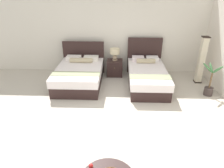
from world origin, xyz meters
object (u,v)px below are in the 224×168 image
bed_near_corner (147,75)px  potted_palm (210,85)px  floor_lamp_corner (201,60)px  table_lamp (115,53)px  loose_apple (91,166)px  bed_near_window (80,74)px  nightstand (115,68)px

bed_near_corner → potted_palm: bed_near_corner is taller
bed_near_corner → floor_lamp_corner: bearing=7.9°
table_lamp → loose_apple: (-0.25, -4.50, -0.35)m
bed_near_corner → potted_palm: 1.81m
bed_near_window → table_lamp: 1.41m
loose_apple → floor_lamp_corner: size_ratio=0.05×
nightstand → loose_apple: nightstand is taller
loose_apple → potted_palm: bearing=46.5°
floor_lamp_corner → table_lamp: bearing=169.9°
table_lamp → loose_apple: 4.52m
bed_near_window → bed_near_corner: (2.12, 0.01, -0.01)m
nightstand → bed_near_window: bearing=-146.9°
bed_near_window → nightstand: 1.31m
floor_lamp_corner → potted_palm: bearing=-89.5°
bed_near_window → bed_near_corner: bed_near_corner is taller
bed_near_corner → table_lamp: bearing=144.9°
bed_near_corner → table_lamp: (-1.03, 0.72, 0.50)m
bed_near_window → nightstand: (1.09, 0.71, -0.04)m
bed_near_window → table_lamp: bearing=33.8°
bed_near_window → nightstand: size_ratio=3.73×
bed_near_window → loose_apple: bearing=-77.3°
nightstand → bed_near_corner: bearing=-34.3°
bed_near_window → table_lamp: (1.09, 0.73, 0.50)m
table_lamp → loose_apple: size_ratio=5.65×
bed_near_window → floor_lamp_corner: 3.85m
bed_near_corner → table_lamp: 1.35m
bed_near_corner → potted_palm: bearing=-20.5°
bed_near_window → table_lamp: bed_near_window is taller
bed_near_window → bed_near_corner: bearing=0.3°
bed_near_window → floor_lamp_corner: bearing=3.7°
bed_near_corner → nightstand: 1.25m
table_lamp → floor_lamp_corner: 2.76m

